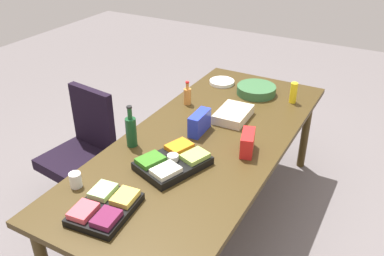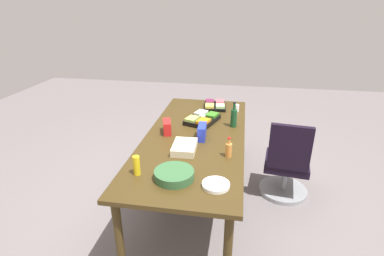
{
  "view_description": "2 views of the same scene",
  "coord_description": "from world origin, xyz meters",
  "px_view_note": "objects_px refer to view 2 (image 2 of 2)",
  "views": [
    {
      "loc": [
        2.19,
        1.1,
        2.26
      ],
      "look_at": [
        0.04,
        -0.08,
        0.86
      ],
      "focal_mm": 38.52,
      "sensor_mm": 36.0,
      "label": 1
    },
    {
      "loc": [
        -2.9,
        -0.46,
        2.13
      ],
      "look_at": [
        0.03,
        0.04,
        0.85
      ],
      "focal_mm": 28.05,
      "sensor_mm": 36.0,
      "label": 2
    }
  ],
  "objects_px": {
    "chip_bag_blue": "(202,132)",
    "fruit_platter": "(215,105)",
    "office_chair": "(286,168)",
    "wine_bottle": "(234,117)",
    "conference_table": "(195,141)",
    "mustard_bottle": "(137,166)",
    "paper_plate_stack": "(216,185)",
    "salad_bowl": "(174,175)",
    "veggie_tray": "(202,119)",
    "dressing_bottle": "(229,149)",
    "paper_cup": "(236,108)",
    "sheet_cake": "(184,147)",
    "chip_bag_red": "(167,127)"
  },
  "relations": [
    {
      "from": "mustard_bottle",
      "to": "paper_cup",
      "type": "height_order",
      "value": "mustard_bottle"
    },
    {
      "from": "chip_bag_blue",
      "to": "fruit_platter",
      "type": "distance_m",
      "value": 1.0
    },
    {
      "from": "sheet_cake",
      "to": "dressing_bottle",
      "type": "relative_size",
      "value": 1.64
    },
    {
      "from": "veggie_tray",
      "to": "chip_bag_red",
      "type": "bearing_deg",
      "value": 138.58
    },
    {
      "from": "office_chair",
      "to": "salad_bowl",
      "type": "height_order",
      "value": "office_chair"
    },
    {
      "from": "conference_table",
      "to": "salad_bowl",
      "type": "height_order",
      "value": "salad_bowl"
    },
    {
      "from": "salad_bowl",
      "to": "chip_bag_blue",
      "type": "distance_m",
      "value": 0.81
    },
    {
      "from": "office_chair",
      "to": "paper_cup",
      "type": "relative_size",
      "value": 10.57
    },
    {
      "from": "paper_cup",
      "to": "paper_plate_stack",
      "type": "bearing_deg",
      "value": 176.68
    },
    {
      "from": "paper_cup",
      "to": "veggie_tray",
      "type": "bearing_deg",
      "value": 138.56
    },
    {
      "from": "sheet_cake",
      "to": "fruit_platter",
      "type": "height_order",
      "value": "fruit_platter"
    },
    {
      "from": "conference_table",
      "to": "chip_bag_red",
      "type": "relative_size",
      "value": 12.44
    },
    {
      "from": "conference_table",
      "to": "wine_bottle",
      "type": "height_order",
      "value": "wine_bottle"
    },
    {
      "from": "chip_bag_red",
      "to": "sheet_cake",
      "type": "bearing_deg",
      "value": -144.95
    },
    {
      "from": "office_chair",
      "to": "chip_bag_blue",
      "type": "xyz_separation_m",
      "value": [
        -0.25,
        0.94,
        0.5
      ]
    },
    {
      "from": "mustard_bottle",
      "to": "paper_plate_stack",
      "type": "xyz_separation_m",
      "value": [
        -0.07,
        -0.67,
        -0.07
      ]
    },
    {
      "from": "office_chair",
      "to": "veggie_tray",
      "type": "xyz_separation_m",
      "value": [
        0.21,
        1.0,
        0.46
      ]
    },
    {
      "from": "chip_bag_red",
      "to": "fruit_platter",
      "type": "height_order",
      "value": "chip_bag_red"
    },
    {
      "from": "veggie_tray",
      "to": "chip_bag_blue",
      "type": "xyz_separation_m",
      "value": [
        -0.46,
        -0.06,
        0.04
      ]
    },
    {
      "from": "conference_table",
      "to": "chip_bag_blue",
      "type": "distance_m",
      "value": 0.18
    },
    {
      "from": "chip_bag_blue",
      "to": "paper_plate_stack",
      "type": "bearing_deg",
      "value": -165.13
    },
    {
      "from": "sheet_cake",
      "to": "paper_cup",
      "type": "relative_size",
      "value": 3.56
    },
    {
      "from": "office_chair",
      "to": "sheet_cake",
      "type": "distance_m",
      "value": 1.29
    },
    {
      "from": "dressing_bottle",
      "to": "paper_plate_stack",
      "type": "distance_m",
      "value": 0.51
    },
    {
      "from": "veggie_tray",
      "to": "sheet_cake",
      "type": "distance_m",
      "value": 0.76
    },
    {
      "from": "chip_bag_blue",
      "to": "dressing_bottle",
      "type": "bearing_deg",
      "value": -139.91
    },
    {
      "from": "veggie_tray",
      "to": "dressing_bottle",
      "type": "relative_size",
      "value": 2.54
    },
    {
      "from": "office_chair",
      "to": "mustard_bottle",
      "type": "relative_size",
      "value": 5.58
    },
    {
      "from": "dressing_bottle",
      "to": "salad_bowl",
      "type": "relative_size",
      "value": 0.6
    },
    {
      "from": "chip_bag_blue",
      "to": "wine_bottle",
      "type": "bearing_deg",
      "value": -39.63
    },
    {
      "from": "salad_bowl",
      "to": "fruit_platter",
      "type": "relative_size",
      "value": 0.85
    },
    {
      "from": "dressing_bottle",
      "to": "fruit_platter",
      "type": "bearing_deg",
      "value": 10.87
    },
    {
      "from": "chip_bag_blue",
      "to": "office_chair",
      "type": "bearing_deg",
      "value": -74.93
    },
    {
      "from": "conference_table",
      "to": "veggie_tray",
      "type": "distance_m",
      "value": 0.41
    },
    {
      "from": "wine_bottle",
      "to": "salad_bowl",
      "type": "xyz_separation_m",
      "value": [
        -1.18,
        0.43,
        -0.08
      ]
    },
    {
      "from": "sheet_cake",
      "to": "chip_bag_red",
      "type": "distance_m",
      "value": 0.47
    },
    {
      "from": "sheet_cake",
      "to": "salad_bowl",
      "type": "distance_m",
      "value": 0.5
    },
    {
      "from": "conference_table",
      "to": "paper_plate_stack",
      "type": "xyz_separation_m",
      "value": [
        -0.92,
        -0.31,
        0.08
      ]
    },
    {
      "from": "chip_bag_blue",
      "to": "fruit_platter",
      "type": "bearing_deg",
      "value": -2.2
    },
    {
      "from": "paper_cup",
      "to": "paper_plate_stack",
      "type": "relative_size",
      "value": 0.41
    },
    {
      "from": "office_chair",
      "to": "dressing_bottle",
      "type": "height_order",
      "value": "dressing_bottle"
    },
    {
      "from": "sheet_cake",
      "to": "chip_bag_blue",
      "type": "bearing_deg",
      "value": -23.24
    },
    {
      "from": "paper_plate_stack",
      "to": "salad_bowl",
      "type": "bearing_deg",
      "value": 80.64
    },
    {
      "from": "office_chair",
      "to": "paper_cup",
      "type": "height_order",
      "value": "office_chair"
    },
    {
      "from": "conference_table",
      "to": "sheet_cake",
      "type": "relative_size",
      "value": 7.77
    },
    {
      "from": "sheet_cake",
      "to": "chip_bag_blue",
      "type": "distance_m",
      "value": 0.33
    },
    {
      "from": "office_chair",
      "to": "sheet_cake",
      "type": "relative_size",
      "value": 2.97
    },
    {
      "from": "sheet_cake",
      "to": "salad_bowl",
      "type": "bearing_deg",
      "value": -178.8
    },
    {
      "from": "office_chair",
      "to": "wine_bottle",
      "type": "relative_size",
      "value": 3.23
    },
    {
      "from": "paper_plate_stack",
      "to": "wine_bottle",
      "type": "height_order",
      "value": "wine_bottle"
    }
  ]
}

